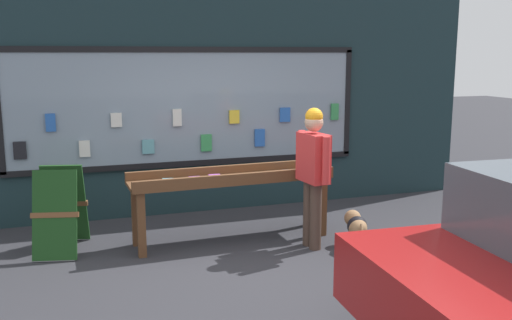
{
  "coord_description": "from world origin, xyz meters",
  "views": [
    {
      "loc": [
        -1.87,
        -5.67,
        2.3
      ],
      "look_at": [
        0.25,
        0.69,
        1.04
      ],
      "focal_mm": 40.0,
      "sensor_mm": 36.0,
      "label": 1
    }
  ],
  "objects_px": {
    "display_table_main": "(231,184)",
    "person_browsing": "(313,167)",
    "small_dog": "(356,225)",
    "sandwich_board_sign": "(60,209)"
  },
  "relations": [
    {
      "from": "display_table_main",
      "to": "small_dog",
      "type": "bearing_deg",
      "value": -30.8
    },
    {
      "from": "display_table_main",
      "to": "person_browsing",
      "type": "relative_size",
      "value": 1.49
    },
    {
      "from": "small_dog",
      "to": "display_table_main",
      "type": "bearing_deg",
      "value": 72.51
    },
    {
      "from": "person_browsing",
      "to": "small_dog",
      "type": "bearing_deg",
      "value": -121.91
    },
    {
      "from": "sandwich_board_sign",
      "to": "small_dog",
      "type": "bearing_deg",
      "value": -4.06
    },
    {
      "from": "display_table_main",
      "to": "sandwich_board_sign",
      "type": "height_order",
      "value": "sandwich_board_sign"
    },
    {
      "from": "sandwich_board_sign",
      "to": "display_table_main",
      "type": "bearing_deg",
      "value": 5.95
    },
    {
      "from": "display_table_main",
      "to": "person_browsing",
      "type": "bearing_deg",
      "value": -33.33
    },
    {
      "from": "sandwich_board_sign",
      "to": "person_browsing",
      "type": "bearing_deg",
      "value": -2.59
    },
    {
      "from": "display_table_main",
      "to": "small_dog",
      "type": "distance_m",
      "value": 1.58
    }
  ]
}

